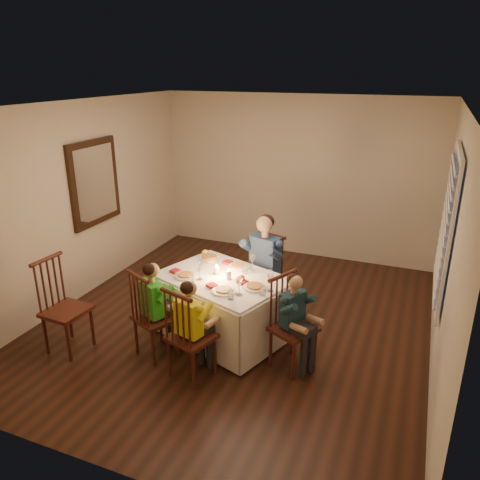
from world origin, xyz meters
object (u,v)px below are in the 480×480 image
at_px(chair_extra, 72,348).
at_px(child_green, 158,353).
at_px(chair_end, 292,366).
at_px(child_teal, 292,366).
at_px(chair_near_right, 193,374).
at_px(dining_table, 223,294).
at_px(serving_bowl, 210,259).
at_px(adult, 263,310).
at_px(child_yellow, 193,374).
at_px(chair_adult, 263,310).
at_px(chair_near_left, 158,353).

height_order(chair_extra, child_green, child_green).
bearing_deg(chair_end, child_teal, 0.00).
relative_size(chair_extra, child_teal, 1.02).
xyz_separation_m(chair_near_right, child_green, (-0.54, 0.20, 0.00)).
relative_size(dining_table, serving_bowl, 7.47).
distance_m(adult, child_yellow, 1.57).
bearing_deg(child_green, adult, -93.60).
height_order(child_green, serving_bowl, serving_bowl).
height_order(chair_adult, chair_near_left, same).
distance_m(child_teal, serving_bowl, 1.63).
height_order(dining_table, chair_near_right, dining_table).
bearing_deg(child_teal, chair_adult, 59.82).
distance_m(adult, serving_bowl, 1.03).
distance_m(chair_near_left, serving_bowl, 1.27).
bearing_deg(chair_adult, serving_bowl, -133.12).
bearing_deg(dining_table, child_teal, 0.91).
xyz_separation_m(chair_near_left, child_teal, (1.44, 0.33, 0.00)).
xyz_separation_m(dining_table, chair_end, (0.93, -0.31, -0.53)).
distance_m(chair_near_right, adult, 1.57).
bearing_deg(adult, serving_bowl, -133.12).
height_order(chair_end, child_yellow, child_yellow).
bearing_deg(chair_end, chair_near_left, 128.93).
xyz_separation_m(chair_adult, adult, (0.00, 0.00, 0.00)).
relative_size(chair_extra, adult, 0.84).
bearing_deg(chair_near_left, child_yellow, -174.59).
relative_size(chair_adult, child_teal, 0.96).
relative_size(chair_near_left, child_yellow, 0.95).
distance_m(chair_near_right, child_green, 0.57).
xyz_separation_m(chair_extra, child_yellow, (1.49, 0.09, 0.00)).
distance_m(chair_adult, chair_extra, 2.37).
height_order(chair_extra, child_yellow, chair_extra).
distance_m(chair_extra, adult, 2.37).
xyz_separation_m(child_green, child_yellow, (0.54, -0.20, 0.00)).
xyz_separation_m(chair_near_left, chair_near_right, (0.54, -0.20, 0.00)).
distance_m(chair_adult, adult, 0.00).
relative_size(chair_near_right, adult, 0.78).
height_order(chair_adult, child_teal, child_teal).
relative_size(chair_adult, child_green, 0.93).
bearing_deg(chair_near_right, child_teal, -133.36).
height_order(chair_near_left, chair_near_right, same).
height_order(chair_end, serving_bowl, serving_bowl).
relative_size(adult, child_green, 1.19).
bearing_deg(child_yellow, chair_near_right, -163.68).
bearing_deg(chair_near_right, child_green, -3.78).
height_order(chair_end, chair_extra, chair_extra).
relative_size(child_teal, serving_bowl, 4.69).
relative_size(chair_end, serving_bowl, 4.48).
bearing_deg(child_teal, serving_bowl, 88.17).
bearing_deg(child_green, child_teal, -141.49).
bearing_deg(chair_near_right, chair_adult, -81.68).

